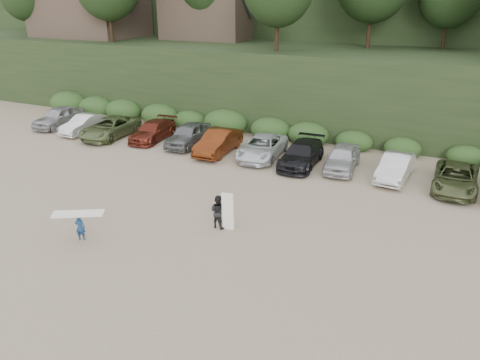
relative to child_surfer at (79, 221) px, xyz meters
The scene contains 4 objects.
ground 5.13m from the child_surfer, 42.30° to the left, with size 120.00×120.00×0.00m, color tan.
parked_cars 14.00m from the child_surfer, 72.46° to the left, with size 39.65×5.99×1.62m.
child_surfer is the anchor object (origin of this frame).
adult_surfer 6.12m from the child_surfer, 36.09° to the left, with size 1.26×0.71×1.88m.
Camera 1 is at (10.33, -16.81, 10.12)m, focal length 35.00 mm.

